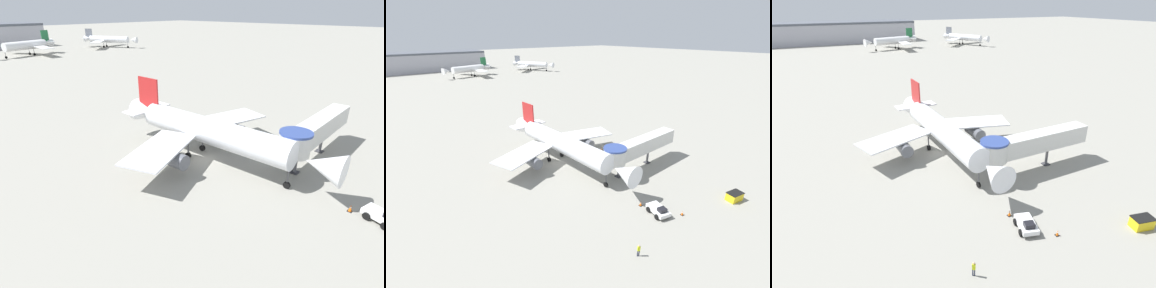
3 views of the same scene
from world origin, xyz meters
TOP-DOWN VIEW (x-y plane):
  - ground_plane at (0.00, 0.00)m, footprint 800.00×800.00m
  - main_airplane at (0.66, -0.01)m, footprint 28.01×33.34m
  - jet_bridge at (10.16, -11.17)m, footprint 18.87×4.09m
  - pushback_tug_white at (1.92, -22.31)m, footprint 2.92×3.80m
  - traffic_cone_starboard_wing at (11.18, -0.80)m, footprint 0.47×0.47m
  - traffic_cone_near_nose at (1.54, -19.41)m, footprint 0.50×0.50m
  - background_jet_green_tail at (24.80, 128.83)m, footprint 30.07×31.13m
  - background_jet_gray_tail at (68.64, 129.70)m, footprint 27.96×30.26m

SIDE VIEW (x-z plane):
  - ground_plane at x=0.00m, z-range 0.00..0.00m
  - traffic_cone_starboard_wing at x=11.18m, z-range -0.02..0.76m
  - traffic_cone_near_nose at x=1.54m, z-range -0.02..0.81m
  - pushback_tug_white at x=1.92m, z-range -0.04..1.45m
  - main_airplane at x=0.66m, z-range -0.79..9.38m
  - background_jet_gray_tail at x=68.64m, z-range -0.58..9.22m
  - jet_bridge at x=10.16m, z-range 1.46..7.73m
  - background_jet_green_tail at x=24.80m, z-range -0.65..9.98m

